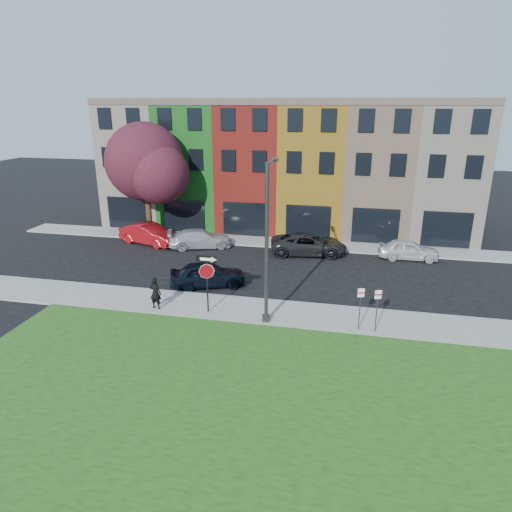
% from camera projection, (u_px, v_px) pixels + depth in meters
% --- Properties ---
extents(ground, '(120.00, 120.00, 0.00)m').
position_uv_depth(ground, '(269.00, 343.00, 20.40)').
color(ground, black).
rests_on(ground, ground).
extents(sidewalk_near, '(40.00, 3.00, 0.12)m').
position_uv_depth(sidewalk_near, '(319.00, 317.00, 22.76)').
color(sidewalk_near, gray).
rests_on(sidewalk_near, ground).
extents(sidewalk_far, '(40.00, 2.40, 0.12)m').
position_uv_depth(sidewalk_far, '(267.00, 242.00, 34.86)').
color(sidewalk_far, gray).
rests_on(sidewalk_far, ground).
extents(grass_park, '(40.00, 16.00, 0.10)m').
position_uv_depth(grass_park, '(502.00, 472.00, 13.24)').
color(grass_park, '#184714').
rests_on(grass_park, ground).
extents(rowhouse_block, '(30.00, 10.12, 10.00)m').
position_uv_depth(rowhouse_block, '(286.00, 166.00, 38.89)').
color(rowhouse_block, beige).
rests_on(rowhouse_block, ground).
extents(stop_sign, '(1.05, 0.11, 3.00)m').
position_uv_depth(stop_sign, '(207.00, 272.00, 22.52)').
color(stop_sign, black).
rests_on(stop_sign, sidewalk_near).
extents(man, '(0.68, 0.51, 1.69)m').
position_uv_depth(man, '(155.00, 293.00, 23.32)').
color(man, black).
rests_on(man, sidewalk_near).
extents(sedan_near, '(4.73, 5.53, 1.48)m').
position_uv_depth(sedan_near, '(208.00, 274.00, 26.45)').
color(sedan_near, black).
rests_on(sedan_near, ground).
extents(parked_car_red, '(4.40, 5.70, 1.56)m').
position_uv_depth(parked_car_red, '(149.00, 234.00, 34.35)').
color(parked_car_red, maroon).
rests_on(parked_car_red, ground).
extents(parked_car_silver, '(5.08, 5.96, 1.35)m').
position_uv_depth(parked_car_silver, '(200.00, 239.00, 33.55)').
color(parked_car_silver, '#A6A6AB').
rests_on(parked_car_silver, ground).
extents(parked_car_dark, '(3.95, 6.00, 1.48)m').
position_uv_depth(parked_car_dark, '(309.00, 244.00, 32.05)').
color(parked_car_dark, black).
rests_on(parked_car_dark, ground).
extents(parked_car_white, '(1.81, 4.07, 1.36)m').
position_uv_depth(parked_car_white, '(409.00, 250.00, 31.06)').
color(parked_car_white, silver).
rests_on(parked_car_white, ground).
extents(street_lamp, '(0.40, 2.58, 7.65)m').
position_uv_depth(street_lamp, '(267.00, 244.00, 21.18)').
color(street_lamp, '#404245').
rests_on(street_lamp, sidewalk_near).
extents(parking_sign_a, '(0.31, 0.13, 2.18)m').
position_uv_depth(parking_sign_a, '(377.00, 305.00, 20.74)').
color(parking_sign_a, '#404245').
rests_on(parking_sign_a, sidewalk_near).
extents(parking_sign_b, '(0.31, 0.13, 2.19)m').
position_uv_depth(parking_sign_b, '(360.00, 303.00, 20.92)').
color(parking_sign_b, '#404245').
rests_on(parking_sign_b, sidewalk_near).
extents(tree_purple, '(7.08, 6.19, 8.78)m').
position_uv_depth(tree_purple, '(147.00, 164.00, 34.34)').
color(tree_purple, black).
rests_on(tree_purple, sidewalk_far).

